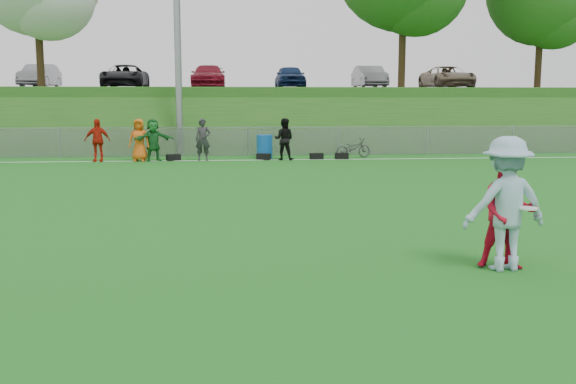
{
  "coord_description": "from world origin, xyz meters",
  "views": [
    {
      "loc": [
        -0.9,
        -8.03,
        2.45
      ],
      "look_at": [
        -0.1,
        0.5,
        1.21
      ],
      "focal_mm": 40.0,
      "sensor_mm": 36.0,
      "label": 1
    }
  ],
  "objects": [
    {
      "name": "ground",
      "position": [
        0.0,
        0.0,
        0.0
      ],
      "size": [
        120.0,
        120.0,
        0.0
      ],
      "primitive_type": "plane",
      "color": "#1B6615",
      "rests_on": "ground"
    },
    {
      "name": "sideline_far",
      "position": [
        0.0,
        18.0,
        0.01
      ],
      "size": [
        60.0,
        0.1,
        0.01
      ],
      "primitive_type": "cube",
      "color": "white",
      "rests_on": "ground"
    },
    {
      "name": "fence",
      "position": [
        0.0,
        20.0,
        0.65
      ],
      "size": [
        58.0,
        0.06,
        1.3
      ],
      "color": "gray",
      "rests_on": "ground"
    },
    {
      "name": "light_pole",
      "position": [
        -3.0,
        20.8,
        6.71
      ],
      "size": [
        1.2,
        0.4,
        12.15
      ],
      "color": "gray",
      "rests_on": "ground"
    },
    {
      "name": "berm",
      "position": [
        0.0,
        31.0,
        1.5
      ],
      "size": [
        120.0,
        18.0,
        3.0
      ],
      "primitive_type": "cube",
      "color": "#1F5919",
      "rests_on": "ground"
    },
    {
      "name": "parking_lot",
      "position": [
        0.0,
        33.0,
        3.05
      ],
      "size": [
        120.0,
        12.0,
        0.1
      ],
      "primitive_type": "cube",
      "color": "black",
      "rests_on": "berm"
    },
    {
      "name": "car_row",
      "position": [
        -1.17,
        32.0,
        3.82
      ],
      "size": [
        32.04,
        5.18,
        1.44
      ],
      "color": "white",
      "rests_on": "parking_lot"
    },
    {
      "name": "spectator_row",
      "position": [
        -2.98,
        18.0,
        0.85
      ],
      "size": [
        8.42,
        0.97,
        1.69
      ],
      "color": "red",
      "rests_on": "ground"
    },
    {
      "name": "gear_bags",
      "position": [
        1.01,
        18.1,
        0.13
      ],
      "size": [
        7.47,
        0.5,
        0.26
      ],
      "color": "black",
      "rests_on": "ground"
    },
    {
      "name": "player_red_center",
      "position": [
        3.13,
        0.75,
        0.84
      ],
      "size": [
        0.94,
        0.8,
        1.68
      ],
      "primitive_type": "imported",
      "rotation": [
        0.0,
        0.0,
        -0.23
      ],
      "color": "red",
      "rests_on": "ground"
    },
    {
      "name": "player_blue",
      "position": [
        3.06,
        0.7,
        0.97
      ],
      "size": [
        1.32,
        0.86,
        1.94
      ],
      "primitive_type": "imported",
      "rotation": [
        0.0,
        0.0,
        3.26
      ],
      "color": "#91B3C9",
      "rests_on": "ground"
    },
    {
      "name": "frisbee",
      "position": [
        3.31,
        0.53,
        0.93
      ],
      "size": [
        0.28,
        0.28,
        0.03
      ],
      "color": "white",
      "rests_on": "ground"
    },
    {
      "name": "recycling_bin",
      "position": [
        0.65,
        18.8,
        0.49
      ],
      "size": [
        0.73,
        0.73,
        0.98
      ],
      "primitive_type": "cylinder",
      "rotation": [
        0.0,
        0.0,
        0.12
      ],
      "color": "#0F50A8",
      "rests_on": "ground"
    },
    {
      "name": "bicycle",
      "position": [
        4.38,
        18.61,
        0.42
      ],
      "size": [
        1.69,
        1.01,
        0.84
      ],
      "primitive_type": "imported",
      "rotation": [
        0.0,
        0.0,
        1.87
      ],
      "color": "#2F3032",
      "rests_on": "ground"
    }
  ]
}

